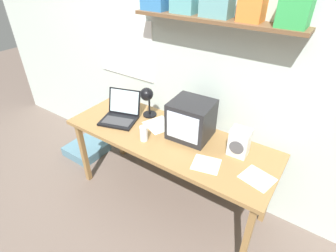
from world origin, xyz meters
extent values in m
plane|color=#695950|center=(0.00, 0.00, 0.00)|extent=(12.00, 12.00, 0.00)
cube|color=silver|center=(0.00, 0.40, 1.30)|extent=(5.60, 0.06, 2.60)
cube|color=white|center=(-0.76, 0.37, 1.25)|extent=(0.68, 0.01, 0.56)
cube|color=brown|center=(0.18, 0.28, 1.62)|extent=(1.25, 0.18, 0.02)
cube|color=#5C9598|center=(0.19, 0.31, 1.74)|extent=(0.21, 0.13, 0.20)
cube|color=orange|center=(0.43, 0.31, 1.76)|extent=(0.15, 0.13, 0.25)
cube|color=green|center=(0.69, 0.29, 1.74)|extent=(0.17, 0.16, 0.20)
cube|color=olive|center=(0.00, 0.00, 0.72)|extent=(1.80, 0.65, 0.03)
cube|color=olive|center=(-0.84, -0.26, 0.35)|extent=(0.04, 0.05, 0.70)
cube|color=olive|center=(0.84, -0.26, 0.35)|extent=(0.04, 0.05, 0.70)
cube|color=olive|center=(-0.84, 0.26, 0.35)|extent=(0.04, 0.05, 0.70)
cube|color=olive|center=(0.84, 0.26, 0.35)|extent=(0.04, 0.05, 0.70)
cube|color=#232326|center=(0.15, 0.12, 0.89)|extent=(0.34, 0.32, 0.31)
cube|color=silver|center=(0.16, -0.04, 0.90)|extent=(0.27, 0.02, 0.22)
cube|color=black|center=(-0.49, -0.07, 0.75)|extent=(0.36, 0.31, 0.02)
cube|color=#38383A|center=(-0.49, -0.08, 0.76)|extent=(0.29, 0.20, 0.00)
cube|color=black|center=(-0.54, 0.08, 0.87)|extent=(0.32, 0.17, 0.22)
cube|color=silver|center=(-0.54, 0.08, 0.87)|extent=(0.29, 0.15, 0.20)
cylinder|color=black|center=(-0.33, 0.18, 0.75)|extent=(0.13, 0.13, 0.01)
cylinder|color=black|center=(-0.33, 0.18, 0.87)|extent=(0.02, 0.02, 0.24)
sphere|color=black|center=(-0.31, 0.12, 0.99)|extent=(0.11, 0.11, 0.11)
cylinder|color=white|center=(-0.13, -0.15, 0.80)|extent=(0.06, 0.06, 0.13)
cylinder|color=#CC3D47|center=(-0.13, -0.15, 0.78)|extent=(0.06, 0.06, 0.09)
cube|color=silver|center=(0.56, 0.11, 0.85)|extent=(0.15, 0.12, 0.22)
cylinder|color=#4C4C51|center=(0.56, 0.05, 0.84)|extent=(0.11, 0.01, 0.11)
cube|color=white|center=(-0.16, 0.09, 0.74)|extent=(0.30, 0.29, 0.00)
cube|color=white|center=(0.77, -0.07, 0.74)|extent=(0.24, 0.22, 0.00)
cube|color=white|center=(0.42, -0.13, 0.74)|extent=(0.23, 0.21, 0.00)
cube|color=slate|center=(-1.19, 0.03, 0.05)|extent=(0.40, 0.40, 0.11)
camera|label=1|loc=(1.00, -1.46, 2.00)|focal=28.00mm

